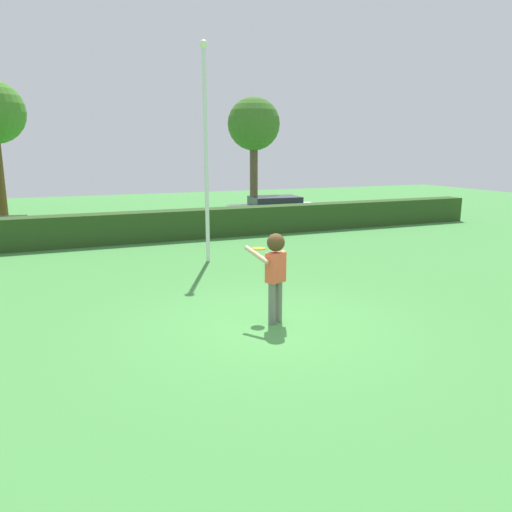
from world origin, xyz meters
TOP-DOWN VIEW (x-y plane):
  - ground_plane at (0.00, 0.00)m, footprint 60.00×60.00m
  - person at (0.12, 0.09)m, footprint 0.75×0.64m
  - frisbee at (0.02, 0.67)m, footprint 0.28×0.28m
  - lamppost at (0.47, 5.80)m, footprint 0.24×0.24m
  - hedge_row at (0.00, 9.89)m, footprint 28.39×0.90m
  - parked_car_white at (5.60, 12.16)m, footprint 4.32×2.06m
  - willow_tree at (5.67, 14.91)m, footprint 2.61×2.61m

SIDE VIEW (x-z plane):
  - ground_plane at x=0.00m, z-range 0.00..0.00m
  - hedge_row at x=0.00m, z-range 0.00..1.10m
  - parked_car_white at x=5.60m, z-range 0.06..1.31m
  - person at x=0.12m, z-range 0.25..2.05m
  - frisbee at x=0.02m, z-range 1.38..1.41m
  - lamppost at x=0.47m, z-range 0.32..6.69m
  - willow_tree at x=5.67m, z-range 1.56..7.48m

